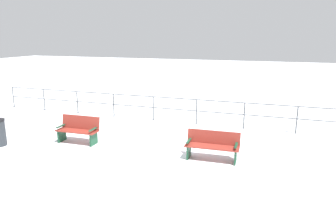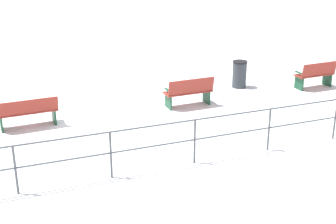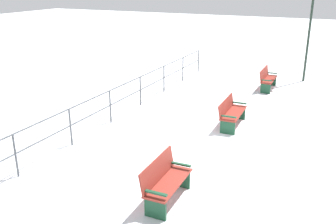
# 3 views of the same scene
# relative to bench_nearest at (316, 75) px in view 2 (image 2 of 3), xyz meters

# --- Properties ---
(ground_plane) EXTENTS (80.00, 80.00, 0.00)m
(ground_plane) POSITION_rel_bench_nearest_xyz_m (-0.01, 7.28, -0.49)
(ground_plane) COLOR white
(ground_plane) RESTS_ON ground
(bench_nearest) EXTENTS (0.61, 1.44, 0.96)m
(bench_nearest) POSITION_rel_bench_nearest_xyz_m (0.00, 0.00, 0.00)
(bench_nearest) COLOR maroon
(bench_nearest) RESTS_ON ground
(bench_second) EXTENTS (0.62, 1.53, 0.95)m
(bench_second) POSITION_rel_bench_nearest_xyz_m (-0.15, 4.85, -0.01)
(bench_second) COLOR maroon
(bench_second) RESTS_ON ground
(bench_third) EXTENTS (0.64, 1.66, 0.88)m
(bench_third) POSITION_rel_bench_nearest_xyz_m (-0.14, 9.70, -0.03)
(bench_third) COLOR maroon
(bench_third) RESTS_ON ground
(waterfront_railing) EXTENTS (0.05, 18.07, 1.11)m
(waterfront_railing) POSITION_rel_bench_nearest_xyz_m (-3.80, 7.28, 0.26)
(waterfront_railing) COLOR #4C5156
(waterfront_railing) RESTS_ON ground
(trash_bin) EXTENTS (0.51, 0.51, 0.94)m
(trash_bin) POSITION_rel_bench_nearest_xyz_m (1.05, 2.42, -0.02)
(trash_bin) COLOR #2D3338
(trash_bin) RESTS_ON ground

